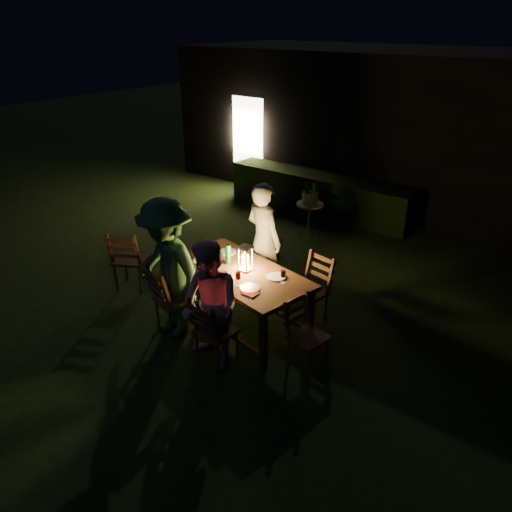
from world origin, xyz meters
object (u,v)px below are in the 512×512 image
Objects in this scene: lantern at (245,260)px; chair_near_left at (174,311)px; dining_table at (240,276)px; bottle_bucket_a at (307,195)px; chair_near_right at (216,342)px; chair_far_left at (261,276)px; person_opp_right at (210,307)px; chair_spare at (132,270)px; bottle_bucket_b at (314,195)px; person_house_side at (264,240)px; ice_bucket at (310,198)px; person_opp_left at (167,269)px; side_table at (310,208)px; bottle_table at (228,255)px; chair_end at (307,347)px; chair_far_right at (309,301)px.

chair_near_left is at bearing -132.41° from lantern.
bottle_bucket_a is (-0.93, 3.09, 0.10)m from dining_table.
chair_near_right is (0.30, -0.84, -0.45)m from dining_table.
person_opp_right is at bearing 115.44° from chair_far_left.
chair_spare reaches higher than bottle_bucket_b.
chair_spare is at bearing -161.89° from dining_table.
person_house_side reaches higher than ice_bucket.
person_opp_left is 2.77× the size of side_table.
chair_far_left is 0.51× the size of person_opp_left.
chair_near_left is at bearing 172.55° from chair_near_right.
chair_near_left is 1.03m from bottle_table.
chair_far_left reaches higher than side_table.
dining_table is at bearing -74.30° from ice_bucket.
side_table is at bearing 105.16° from person_opp_left.
person_house_side is (0.01, 0.05, 0.58)m from chair_far_left.
chair_near_right is 0.92× the size of chair_spare.
chair_near_right is 4.17m from ice_bucket.
chair_near_right is at bearing 87.03° from person_opp_right.
chair_end is at bearing 37.12° from chair_near_right.
person_house_side reaches higher than chair_spare.
ice_bucket is at bearing 0.00° from side_table.
chair_near_left is 1.54m from chair_far_left.
bottle_table is at bearing 76.29° from person_opp_left.
chair_end is 3.27× the size of bottle_table.
chair_end is 1.63m from bottle_table.
chair_spare is at bearing 175.03° from person_opp_right.
person_house_side reaches higher than dining_table.
chair_end is at bearing 151.30° from chair_far_left.
chair_near_left is 2.95× the size of lantern.
person_opp_left reaches higher than ice_bucket.
chair_far_left is 0.92× the size of chair_spare.
lantern reaches higher than chair_end.
chair_end reaches higher than side_table.
dining_table is 0.99m from chair_near_left.
ice_bucket is at bearing 101.62° from bottle_table.
chair_far_right reaches higher than ice_bucket.
bottle_bucket_b is at bearing 43.95° from chair_spare.
ice_bucket is at bearing 110.19° from chair_near_left.
bottle_bucket_b is (-0.58, 3.12, -0.12)m from bottle_table.
person_opp_right is at bearing -60.50° from bottle_table.
person_opp_left is at bearing -83.00° from chair_near_left.
chair_far_right is 2.97m from ice_bucket.
chair_far_left is 1.05× the size of chair_end.
bottle_table is at bearing -78.38° from side_table.
chair_far_right is (0.39, 1.49, 0.01)m from chair_near_right.
chair_far_left is (0.29, 1.51, -0.02)m from chair_near_left.
side_table is at bearing -47.83° from chair_far_right.
person_house_side is (0.31, 1.56, 0.56)m from chair_near_left.
lantern reaches higher than side_table.
chair_near_left is 0.55× the size of person_opp_left.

